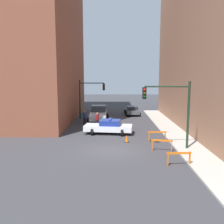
# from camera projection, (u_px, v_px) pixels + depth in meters

# --- Properties ---
(ground_plane) EXTENTS (120.00, 120.00, 0.00)m
(ground_plane) POSITION_uv_depth(u_px,v_px,m) (112.00, 150.00, 19.36)
(ground_plane) COLOR #38383D
(sidewalk_right) EXTENTS (2.40, 44.00, 0.12)m
(sidewalk_right) POSITION_uv_depth(u_px,v_px,m) (191.00, 150.00, 19.29)
(sidewalk_right) COLOR #B2ADA3
(sidewalk_right) RESTS_ON ground_plane
(building_corner_left) EXTENTS (14.00, 20.00, 24.13)m
(building_corner_left) POSITION_uv_depth(u_px,v_px,m) (18.00, 26.00, 31.63)
(building_corner_left) COLOR brown
(building_corner_left) RESTS_ON ground_plane
(traffic_light_near) EXTENTS (3.64, 0.35, 5.20)m
(traffic_light_near) POSITION_uv_depth(u_px,v_px,m) (173.00, 105.00, 19.04)
(traffic_light_near) COLOR black
(traffic_light_near) RESTS_ON sidewalk_right
(traffic_light_far) EXTENTS (3.44, 0.35, 5.20)m
(traffic_light_far) POSITION_uv_depth(u_px,v_px,m) (88.00, 94.00, 33.09)
(traffic_light_far) COLOR black
(traffic_light_far) RESTS_ON ground_plane
(police_car) EXTENTS (4.88, 2.71, 1.52)m
(police_car) POSITION_uv_depth(u_px,v_px,m) (109.00, 127.00, 24.80)
(police_car) COLOR white
(police_car) RESTS_ON ground_plane
(white_truck) EXTENTS (2.71, 5.44, 1.90)m
(white_truck) POSITION_uv_depth(u_px,v_px,m) (98.00, 114.00, 32.06)
(white_truck) COLOR silver
(white_truck) RESTS_ON ground_plane
(parked_car_near) EXTENTS (2.35, 4.34, 1.31)m
(parked_car_near) POSITION_uv_depth(u_px,v_px,m) (132.00, 110.00, 37.01)
(parked_car_near) COLOR #474C51
(parked_car_near) RESTS_ON ground_plane
(pedestrian_crossing) EXTENTS (0.49, 0.49, 1.66)m
(pedestrian_crossing) POSITION_uv_depth(u_px,v_px,m) (97.00, 120.00, 28.00)
(pedestrian_crossing) COLOR black
(pedestrian_crossing) RESTS_ON ground_plane
(pedestrian_corner) EXTENTS (0.48, 0.48, 1.66)m
(pedestrian_corner) POSITION_uv_depth(u_px,v_px,m) (85.00, 117.00, 29.62)
(pedestrian_corner) COLOR black
(pedestrian_corner) RESTS_ON ground_plane
(barrier_front) EXTENTS (1.60, 0.27, 0.90)m
(barrier_front) POSITION_uv_depth(u_px,v_px,m) (179.00, 156.00, 15.92)
(barrier_front) COLOR orange
(barrier_front) RESTS_ON ground_plane
(barrier_mid) EXTENTS (1.58, 0.47, 0.90)m
(barrier_mid) POSITION_uv_depth(u_px,v_px,m) (162.00, 143.00, 19.04)
(barrier_mid) COLOR orange
(barrier_mid) RESTS_ON ground_plane
(barrier_back) EXTENTS (1.60, 0.20, 0.90)m
(barrier_back) POSITION_uv_depth(u_px,v_px,m) (157.00, 134.00, 21.92)
(barrier_back) COLOR orange
(barrier_back) RESTS_ON ground_plane
(traffic_cone) EXTENTS (0.36, 0.36, 0.66)m
(traffic_cone) POSITION_uv_depth(u_px,v_px,m) (127.00, 139.00, 21.66)
(traffic_cone) COLOR black
(traffic_cone) RESTS_ON ground_plane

